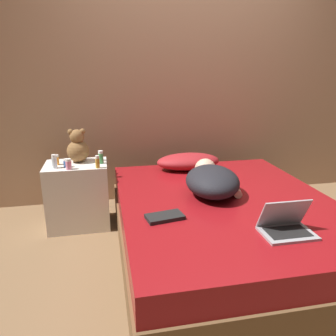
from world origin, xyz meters
TOP-DOWN VIEW (x-y plane):
  - ground_plane at (0.00, 0.00)m, footprint 12.00×12.00m
  - wall_back at (0.00, 1.22)m, footprint 8.00×0.06m
  - bed at (0.00, 0.00)m, footprint 1.52×1.88m
  - nightstand at (-1.07, 0.66)m, footprint 0.51×0.37m
  - pillow at (-0.09, 0.74)m, footprint 0.58×0.31m
  - person_lying at (-0.06, 0.14)m, footprint 0.46×0.70m
  - laptop at (0.14, -0.54)m, footprint 0.29×0.20m
  - teddy_bear at (-1.05, 0.73)m, footprint 0.18×0.18m
  - bottle_blue at (-1.14, 0.58)m, footprint 0.04×0.04m
  - bottle_orange at (-1.22, 0.67)m, footprint 0.04×0.04m
  - bottle_clear at (-1.22, 0.57)m, footprint 0.04×0.04m
  - bottle_pink at (-1.11, 0.52)m, footprint 0.04×0.04m
  - bottle_amber at (-0.89, 0.51)m, footprint 0.03×0.03m
  - bottle_green at (-0.86, 0.64)m, footprint 0.04×0.04m
  - book at (-0.49, -0.23)m, footprint 0.25×0.16m

SIDE VIEW (x-z plane):
  - ground_plane at x=0.00m, z-range 0.00..0.00m
  - bed at x=0.00m, z-range 0.00..0.43m
  - nightstand at x=-1.07m, z-range 0.00..0.56m
  - book at x=-0.49m, z-range 0.43..0.45m
  - laptop at x=0.14m, z-range 0.37..0.57m
  - pillow at x=-0.09m, z-range 0.43..0.57m
  - person_lying at x=-0.06m, z-range 0.42..0.63m
  - bottle_blue at x=-1.14m, z-range 0.56..0.62m
  - bottle_orange at x=-1.22m, z-range 0.55..0.64m
  - bottle_pink at x=-1.11m, z-range 0.55..0.64m
  - bottle_amber at x=-0.89m, z-range 0.55..0.66m
  - bottle_green at x=-0.86m, z-range 0.55..0.66m
  - bottle_clear at x=-1.22m, z-range 0.55..0.66m
  - teddy_bear at x=-1.05m, z-range 0.54..0.82m
  - wall_back at x=0.00m, z-range 0.00..2.60m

